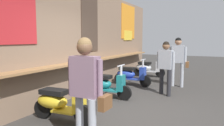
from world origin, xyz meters
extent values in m
plane|color=#383533|center=(0.00, 0.00, 0.00)|extent=(36.66, 36.66, 0.00)
cube|color=#7F6651|center=(0.00, 2.02, 1.62)|extent=(13.09, 0.25, 3.24)
cube|color=olive|center=(0.00, 1.72, 1.01)|extent=(11.79, 0.36, 0.05)
cube|color=#B22328|center=(-1.37, 1.89, 2.34)|extent=(1.20, 0.02, 1.57)
cube|color=#423328|center=(1.43, 1.89, 2.19)|extent=(0.91, 0.02, 1.81)
cube|color=orange|center=(4.56, 1.89, 2.41)|extent=(1.44, 0.02, 1.44)
cube|color=gold|center=(4.54, 1.88, 1.82)|extent=(0.90, 0.03, 0.42)
ellipsoid|color=gold|center=(-1.03, 1.25, 0.40)|extent=(0.42, 0.72, 0.30)
cube|color=black|center=(-1.02, 1.20, 0.60)|extent=(0.33, 0.57, 0.10)
cube|color=gold|center=(-1.01, 0.90, 0.25)|extent=(0.41, 0.52, 0.04)
cube|color=gold|center=(-0.99, 0.60, 0.47)|extent=(0.29, 0.18, 0.44)
cylinder|color=#B7B7BC|center=(-0.99, 0.60, 0.60)|extent=(0.07, 0.07, 0.70)
cylinder|color=#B7B7BC|center=(-0.99, 0.60, 0.95)|extent=(0.46, 0.06, 0.04)
cylinder|color=black|center=(-0.98, 0.50, 0.20)|extent=(0.12, 0.41, 0.40)
cylinder|color=black|center=(-1.04, 1.50, 0.20)|extent=(0.12, 0.41, 0.40)
ellipsoid|color=#197075|center=(0.95, 1.25, 0.40)|extent=(0.40, 0.71, 0.30)
cube|color=black|center=(0.95, 1.20, 0.60)|extent=(0.31, 0.56, 0.10)
cube|color=#197075|center=(0.96, 0.90, 0.25)|extent=(0.39, 0.51, 0.04)
cube|color=#197075|center=(0.96, 0.60, 0.47)|extent=(0.28, 0.17, 0.44)
cylinder|color=#B7B7BC|center=(0.96, 0.60, 0.60)|extent=(0.07, 0.07, 0.70)
cylinder|color=#B7B7BC|center=(0.96, 0.60, 0.95)|extent=(0.46, 0.05, 0.04)
cylinder|color=black|center=(0.97, 0.50, 0.20)|extent=(0.11, 0.40, 0.40)
cylinder|color=black|center=(0.94, 1.50, 0.20)|extent=(0.11, 0.40, 0.40)
ellipsoid|color=#233D9E|center=(2.83, 1.25, 0.40)|extent=(0.40, 0.71, 0.30)
cube|color=black|center=(2.83, 1.20, 0.60)|extent=(0.31, 0.56, 0.10)
cube|color=#233D9E|center=(2.82, 0.90, 0.25)|extent=(0.39, 0.51, 0.04)
cube|color=#233D9E|center=(2.82, 0.60, 0.47)|extent=(0.28, 0.17, 0.44)
cylinder|color=#B7B7BC|center=(2.82, 0.60, 0.60)|extent=(0.07, 0.07, 0.70)
cylinder|color=#B7B7BC|center=(2.82, 0.60, 0.95)|extent=(0.46, 0.05, 0.04)
cylinder|color=black|center=(2.82, 0.50, 0.20)|extent=(0.11, 0.40, 0.40)
cylinder|color=black|center=(2.84, 1.50, 0.20)|extent=(0.11, 0.40, 0.40)
ellipsoid|color=#B2B5BA|center=(4.85, 1.25, 0.40)|extent=(0.43, 0.73, 0.30)
cube|color=black|center=(4.85, 1.20, 0.60)|extent=(0.34, 0.57, 0.10)
cube|color=#B2B5BA|center=(4.87, 0.90, 0.25)|extent=(0.41, 0.53, 0.04)
cube|color=#B2B5BA|center=(4.89, 0.60, 0.47)|extent=(0.29, 0.18, 0.44)
cylinder|color=#B7B7BC|center=(4.89, 0.60, 0.60)|extent=(0.07, 0.07, 0.70)
cylinder|color=#B7B7BC|center=(4.89, 0.60, 0.95)|extent=(0.46, 0.07, 0.04)
cylinder|color=black|center=(4.90, 0.50, 0.20)|extent=(0.13, 0.41, 0.40)
cylinder|color=black|center=(4.83, 1.50, 0.20)|extent=(0.13, 0.41, 0.40)
cylinder|color=#999EA8|center=(-1.70, 0.09, 0.42)|extent=(0.12, 0.12, 0.83)
cube|color=gray|center=(-1.77, -0.06, 1.13)|extent=(0.20, 0.42, 0.59)
sphere|color=brown|center=(-1.77, -0.06, 1.55)|extent=(0.23, 0.23, 0.23)
sphere|color=olive|center=(-1.77, -0.06, 1.59)|extent=(0.21, 0.21, 0.21)
cylinder|color=gray|center=(-1.77, 0.19, 1.11)|extent=(0.08, 0.08, 0.56)
cylinder|color=gray|center=(-1.77, -0.31, 1.11)|extent=(0.08, 0.08, 0.56)
cube|color=brown|center=(-1.75, -0.38, 0.78)|extent=(0.26, 0.10, 0.20)
cylinder|color=#232328|center=(1.93, -0.50, 0.39)|extent=(0.12, 0.12, 0.79)
cylinder|color=#232328|center=(2.12, -0.23, 0.39)|extent=(0.12, 0.12, 0.79)
cube|color=#999EA8|center=(2.03, -0.36, 1.07)|extent=(0.26, 0.42, 0.56)
sphere|color=brown|center=(2.03, -0.36, 1.46)|extent=(0.21, 0.21, 0.21)
sphere|color=black|center=(2.03, -0.36, 1.50)|extent=(0.20, 0.20, 0.20)
cylinder|color=#999EA8|center=(1.99, -0.60, 1.04)|extent=(0.08, 0.08, 0.52)
cylinder|color=#999EA8|center=(2.06, -0.13, 1.04)|extent=(0.08, 0.08, 0.52)
cylinder|color=#999EA8|center=(3.39, -0.32, 0.42)|extent=(0.12, 0.12, 0.85)
cylinder|color=#999EA8|center=(3.35, -0.64, 0.42)|extent=(0.12, 0.12, 0.85)
cube|color=#999EA8|center=(3.37, -0.48, 1.15)|extent=(0.23, 0.44, 0.60)
sphere|color=#A37556|center=(3.37, -0.48, 1.57)|extent=(0.23, 0.23, 0.23)
sphere|color=black|center=(3.37, -0.48, 1.61)|extent=(0.21, 0.21, 0.21)
cylinder|color=#999EA8|center=(3.35, -0.23, 1.12)|extent=(0.08, 0.08, 0.56)
cylinder|color=#999EA8|center=(3.39, -0.73, 1.12)|extent=(0.08, 0.08, 0.56)
cube|color=brown|center=(3.41, -0.80, 0.79)|extent=(0.27, 0.12, 0.20)
camera|label=1|loc=(-4.35, -1.80, 1.67)|focal=34.69mm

